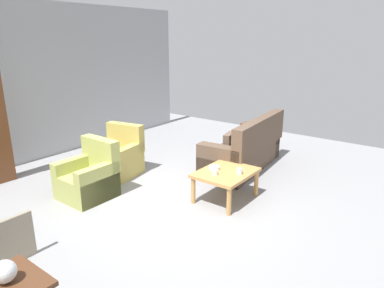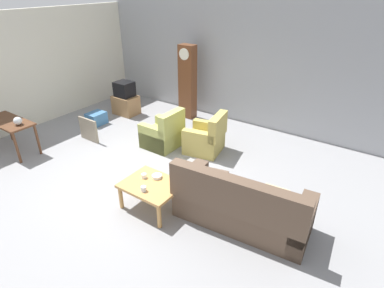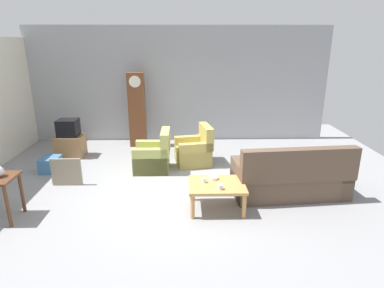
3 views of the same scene
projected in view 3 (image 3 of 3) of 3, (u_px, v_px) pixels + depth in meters
ground_plane at (177, 192)px, 6.34m from camera, size 10.40×10.40×0.00m
garage_door_wall at (179, 85)px, 9.28m from camera, size 8.40×0.16×3.20m
couch_floral at (291, 179)px, 6.09m from camera, size 2.17×1.07×1.04m
armchair_olive_near at (154, 157)px, 7.34m from camera, size 0.79×0.76×0.92m
armchair_olive_far at (195, 151)px, 7.72m from camera, size 0.92×0.89×0.92m
coffee_table_wood at (217, 187)px, 5.61m from camera, size 0.96×0.76×0.47m
grandfather_clock at (137, 110)px, 8.83m from camera, size 0.44×0.30×2.00m
tv_stand_cabinet at (70, 146)px, 8.22m from camera, size 0.68×0.52×0.53m
tv_crt at (68, 128)px, 8.08m from camera, size 0.48×0.44×0.42m
framed_picture_leaning at (66, 172)px, 6.57m from camera, size 0.60×0.05×0.57m
storage_box_blue at (51, 164)px, 7.30m from camera, size 0.39×0.46×0.33m
cup_white_porcelain at (204, 180)px, 5.63m from camera, size 0.09×0.09×0.08m
cup_blue_rimmed at (220, 187)px, 5.36m from camera, size 0.09×0.09×0.09m
bowl_white_stacked at (213, 178)px, 5.76m from camera, size 0.17×0.17×0.05m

